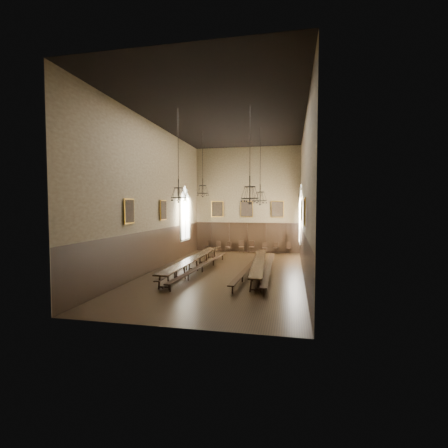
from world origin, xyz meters
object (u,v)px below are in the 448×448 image
(bench_left_inner, at_px, (202,267))
(chair_6, at_px, (276,250))
(table_right, at_px, (259,267))
(chair_4, at_px, (251,249))
(bench_right_outer, at_px, (269,269))
(chair_5, at_px, (265,250))
(chandelier_front_left, at_px, (179,191))
(chair_3, at_px, (241,249))
(bench_left_outer, at_px, (187,266))
(chair_0, at_px, (206,248))
(chandelier_front_right, at_px, (250,192))
(chair_2, at_px, (228,249))
(bench_right_inner, at_px, (250,268))
(chandelier_back_left, at_px, (203,189))
(table_left, at_px, (193,264))
(chair_1, at_px, (219,249))
(chair_7, at_px, (288,250))
(chandelier_back_right, at_px, (260,196))

(bench_left_inner, height_order, chair_6, chair_6)
(table_right, xyz_separation_m, chair_4, (-1.48, 8.40, -0.07))
(table_right, height_order, bench_right_outer, table_right)
(table_right, height_order, chair_5, chair_5)
(chandelier_front_left, bearing_deg, bench_left_inner, 76.48)
(table_right, bearing_deg, chair_3, 105.65)
(bench_left_outer, distance_m, chandelier_front_left, 5.29)
(table_right, relative_size, chair_5, 10.71)
(bench_left_inner, relative_size, chair_0, 10.87)
(chair_0, bearing_deg, chair_6, 15.81)
(chair_5, bearing_deg, chandelier_front_right, -102.40)
(chair_2, height_order, chair_6, chair_6)
(bench_right_outer, xyz_separation_m, chair_5, (-0.92, 8.54, -0.03))
(bench_right_inner, relative_size, chandelier_front_left, 2.16)
(chair_5, xyz_separation_m, chair_6, (0.89, 0.00, 0.01))
(chandelier_back_left, bearing_deg, chair_3, 74.15)
(table_right, bearing_deg, chandelier_back_left, 150.31)
(chandelier_back_left, height_order, chandelier_front_right, same)
(chair_2, relative_size, chair_6, 0.97)
(bench_left_outer, distance_m, chair_6, 9.85)
(table_left, xyz_separation_m, bench_left_inner, (0.67, -0.34, -0.11))
(bench_right_inner, relative_size, chair_5, 11.61)
(table_left, bearing_deg, chair_1, 92.22)
(bench_right_outer, distance_m, chair_2, 9.37)
(chair_3, bearing_deg, chandelier_front_right, -88.42)
(chair_7, bearing_deg, chair_2, -162.36)
(chandelier_back_left, bearing_deg, bench_right_inner, -33.06)
(chair_1, bearing_deg, chandelier_back_right, -70.88)
(bench_left_outer, bearing_deg, chandelier_back_left, 80.29)
(table_left, xyz_separation_m, chandelier_back_right, (3.87, 2.10, 4.22))
(chair_6, bearing_deg, chair_3, -164.04)
(chandelier_back_right, bearing_deg, chair_0, 129.89)
(chair_5, xyz_separation_m, chandelier_back_right, (0.18, -6.40, 4.36))
(chair_5, bearing_deg, chair_3, 169.59)
(bench_right_outer, relative_size, chair_1, 11.49)
(bench_left_inner, bearing_deg, bench_left_outer, 161.16)
(chair_3, relative_size, chandelier_back_right, 0.20)
(chair_7, xyz_separation_m, chandelier_front_right, (-1.85, -11.03, 4.37))
(bench_left_inner, xyz_separation_m, chandelier_back_right, (3.20, 2.45, 4.34))
(chandelier_front_left, relative_size, chandelier_front_right, 0.99)
(chair_0, height_order, chair_7, chair_0)
(bench_left_outer, relative_size, chair_4, 9.76)
(chandelier_back_right, bearing_deg, table_left, -151.47)
(chair_1, distance_m, chandelier_front_right, 12.47)
(bench_left_outer, relative_size, chair_3, 9.81)
(chair_5, relative_size, chandelier_back_left, 0.21)
(chair_4, relative_size, chandelier_back_right, 0.21)
(table_right, height_order, chandelier_front_right, chandelier_front_right)
(chair_7, bearing_deg, chair_5, -163.52)
(bench_left_outer, height_order, bench_left_inner, bench_left_inner)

